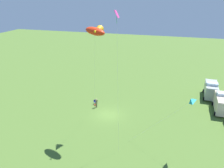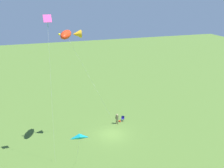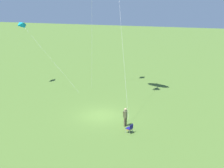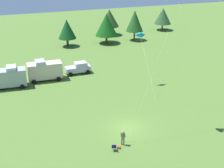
{
  "view_description": "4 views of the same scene",
  "coord_description": "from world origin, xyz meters",
  "px_view_note": "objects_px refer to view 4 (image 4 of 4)",
  "views": [
    {
      "loc": [
        31.22,
        9.63,
        19.17
      ],
      "look_at": [
        -3.07,
        -0.24,
        4.43
      ],
      "focal_mm": 35.0,
      "sensor_mm": 36.0,
      "label": 1
    },
    {
      "loc": [
        10.79,
        32.37,
        19.77
      ],
      "look_at": [
        -0.85,
        -2.44,
        6.99
      ],
      "focal_mm": 42.0,
      "sensor_mm": 36.0,
      "label": 2
    },
    {
      "loc": [
        -27.07,
        -8.69,
        11.76
      ],
      "look_at": [
        -4.22,
        -2.27,
        4.63
      ],
      "focal_mm": 50.0,
      "sensor_mm": 36.0,
      "label": 3
    },
    {
      "loc": [
        -12.78,
        -28.91,
        19.06
      ],
      "look_at": [
        -2.46,
        -1.26,
        6.56
      ],
      "focal_mm": 50.0,
      "sensor_mm": 36.0,
      "label": 4
    }
  ],
  "objects_px": {
    "person_kite_flyer": "(123,137)",
    "car_silver_compact": "(78,68)",
    "van_motorhome_grey": "(8,77)",
    "backpack_on_grass": "(119,148)",
    "van_camper_beige": "(45,70)",
    "kite_delta_teal": "(141,35)",
    "folding_chair": "(114,147)"
  },
  "relations": [
    {
      "from": "van_motorhome_grey",
      "to": "kite_delta_teal",
      "type": "height_order",
      "value": "kite_delta_teal"
    },
    {
      "from": "person_kite_flyer",
      "to": "folding_chair",
      "type": "height_order",
      "value": "person_kite_flyer"
    },
    {
      "from": "person_kite_flyer",
      "to": "kite_delta_teal",
      "type": "distance_m",
      "value": 18.65
    },
    {
      "from": "folding_chair",
      "to": "van_camper_beige",
      "type": "xyz_separation_m",
      "value": [
        -3.45,
        22.28,
        1.16
      ]
    },
    {
      "from": "van_motorhome_grey",
      "to": "van_camper_beige",
      "type": "bearing_deg",
      "value": 15.33
    },
    {
      "from": "backpack_on_grass",
      "to": "van_motorhome_grey",
      "type": "height_order",
      "value": "van_motorhome_grey"
    },
    {
      "from": "backpack_on_grass",
      "to": "van_camper_beige",
      "type": "bearing_deg",
      "value": 100.48
    },
    {
      "from": "folding_chair",
      "to": "van_camper_beige",
      "type": "height_order",
      "value": "van_camper_beige"
    },
    {
      "from": "folding_chair",
      "to": "car_silver_compact",
      "type": "relative_size",
      "value": 0.19
    },
    {
      "from": "backpack_on_grass",
      "to": "van_camper_beige",
      "type": "xyz_separation_m",
      "value": [
        -4.08,
        22.06,
        1.53
      ]
    },
    {
      "from": "van_camper_beige",
      "to": "kite_delta_teal",
      "type": "distance_m",
      "value": 16.34
    },
    {
      "from": "person_kite_flyer",
      "to": "car_silver_compact",
      "type": "distance_m",
      "value": 22.6
    },
    {
      "from": "person_kite_flyer",
      "to": "kite_delta_teal",
      "type": "height_order",
      "value": "kite_delta_teal"
    },
    {
      "from": "folding_chair",
      "to": "car_silver_compact",
      "type": "height_order",
      "value": "car_silver_compact"
    },
    {
      "from": "backpack_on_grass",
      "to": "car_silver_compact",
      "type": "distance_m",
      "value": 23.15
    },
    {
      "from": "car_silver_compact",
      "to": "person_kite_flyer",
      "type": "bearing_deg",
      "value": -94.57
    },
    {
      "from": "person_kite_flyer",
      "to": "car_silver_compact",
      "type": "height_order",
      "value": "car_silver_compact"
    },
    {
      "from": "folding_chair",
      "to": "kite_delta_teal",
      "type": "distance_m",
      "value": 20.05
    },
    {
      "from": "car_silver_compact",
      "to": "van_camper_beige",
      "type": "bearing_deg",
      "value": -171.92
    },
    {
      "from": "person_kite_flyer",
      "to": "kite_delta_teal",
      "type": "bearing_deg",
      "value": -4.94
    },
    {
      "from": "folding_chair",
      "to": "van_camper_beige",
      "type": "bearing_deg",
      "value": 30.48
    },
    {
      "from": "van_motorhome_grey",
      "to": "kite_delta_teal",
      "type": "distance_m",
      "value": 20.99
    },
    {
      "from": "backpack_on_grass",
      "to": "van_camper_beige",
      "type": "relative_size",
      "value": 0.06
    },
    {
      "from": "person_kite_flyer",
      "to": "van_motorhome_grey",
      "type": "bearing_deg",
      "value": 52.87
    },
    {
      "from": "kite_delta_teal",
      "to": "person_kite_flyer",
      "type": "bearing_deg",
      "value": -120.76
    },
    {
      "from": "backpack_on_grass",
      "to": "kite_delta_teal",
      "type": "bearing_deg",
      "value": 58.3
    },
    {
      "from": "folding_chair",
      "to": "van_motorhome_grey",
      "type": "xyz_separation_m",
      "value": [
        -9.14,
        21.12,
        1.16
      ]
    },
    {
      "from": "person_kite_flyer",
      "to": "kite_delta_teal",
      "type": "relative_size",
      "value": 0.21
    },
    {
      "from": "van_camper_beige",
      "to": "kite_delta_teal",
      "type": "bearing_deg",
      "value": 156.19
    },
    {
      "from": "van_motorhome_grey",
      "to": "car_silver_compact",
      "type": "distance_m",
      "value": 11.72
    },
    {
      "from": "person_kite_flyer",
      "to": "folding_chair",
      "type": "xyz_separation_m",
      "value": [
        -1.28,
        -0.72,
        -0.53
      ]
    },
    {
      "from": "folding_chair",
      "to": "car_silver_compact",
      "type": "xyz_separation_m",
      "value": [
        2.35,
        23.29,
        0.46
      ]
    }
  ]
}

